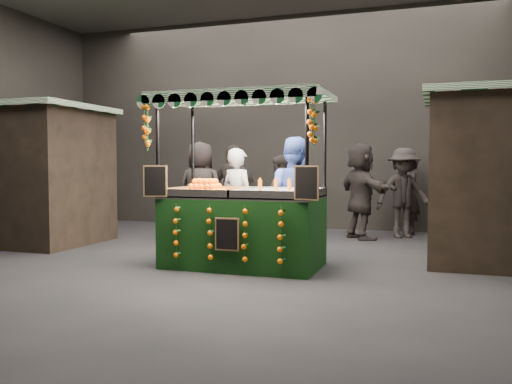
% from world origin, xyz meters
% --- Properties ---
extents(ground, '(12.00, 12.00, 0.00)m').
position_xyz_m(ground, '(0.00, 0.00, 0.00)').
color(ground, black).
rests_on(ground, ground).
extents(market_hall, '(12.10, 10.10, 5.05)m').
position_xyz_m(market_hall, '(0.00, 0.00, 3.38)').
color(market_hall, black).
rests_on(market_hall, ground).
extents(neighbour_stall_left, '(3.00, 2.20, 2.60)m').
position_xyz_m(neighbour_stall_left, '(-4.40, 1.00, 1.31)').
color(neighbour_stall_left, black).
rests_on(neighbour_stall_left, ground).
extents(juice_stall, '(2.59, 1.52, 2.51)m').
position_xyz_m(juice_stall, '(0.45, -0.01, 0.78)').
color(juice_stall, black).
rests_on(juice_stall, ground).
extents(vendor_grey, '(0.76, 0.64, 1.77)m').
position_xyz_m(vendor_grey, '(-0.07, 1.14, 0.89)').
color(vendor_grey, gray).
rests_on(vendor_grey, ground).
extents(vendor_blue, '(1.04, 0.87, 1.93)m').
position_xyz_m(vendor_blue, '(0.95, 0.94, 0.97)').
color(vendor_blue, '#2B408C').
rests_on(vendor_blue, ground).
extents(shopper_0, '(0.57, 0.39, 1.51)m').
position_xyz_m(shopper_0, '(-0.97, 3.05, 0.76)').
color(shopper_0, '#2A2622').
rests_on(shopper_0, ground).
extents(shopper_1, '(1.02, 1.04, 1.68)m').
position_xyz_m(shopper_1, '(0.25, 2.64, 0.84)').
color(shopper_1, '#2C2623').
rests_on(shopper_1, ground).
extents(shopper_2, '(1.14, 0.56, 1.88)m').
position_xyz_m(shopper_2, '(-0.68, 2.51, 0.94)').
color(shopper_2, '#2B2623').
rests_on(shopper_2, ground).
extents(shopper_3, '(1.37, 1.16, 1.84)m').
position_xyz_m(shopper_3, '(2.47, 3.99, 0.92)').
color(shopper_3, black).
rests_on(shopper_3, ground).
extents(shopper_4, '(0.99, 0.69, 1.94)m').
position_xyz_m(shopper_4, '(-1.29, 2.29, 0.97)').
color(shopper_4, '#2A2322').
rests_on(shopper_4, ground).
extents(shopper_5, '(1.56, 1.75, 1.93)m').
position_xyz_m(shopper_5, '(1.67, 3.52, 0.97)').
color(shopper_5, '#2A2322').
rests_on(shopper_5, ground).
extents(shopper_6, '(0.57, 0.71, 1.70)m').
position_xyz_m(shopper_6, '(2.57, 4.60, 0.85)').
color(shopper_6, black).
rests_on(shopper_6, ground).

